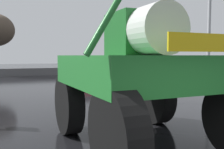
# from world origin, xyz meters

# --- Properties ---
(ground_plane) EXTENTS (120.00, 120.00, 0.00)m
(ground_plane) POSITION_xyz_m (0.00, 18.00, 0.00)
(ground_plane) COLOR black
(oversize_sprayer) EXTENTS (4.49, 5.48, 4.30)m
(oversize_sprayer) POSITION_xyz_m (0.48, 4.10, 1.88)
(oversize_sprayer) COLOR black
(oversize_sprayer) RESTS_ON ground
(sedan_ahead) EXTENTS (2.31, 4.29, 1.52)m
(sedan_ahead) POSITION_xyz_m (3.65, 19.64, 0.71)
(sedan_ahead) COLOR maroon
(sedan_ahead) RESTS_ON ground
(traffic_signal_near_right) EXTENTS (0.24, 0.54, 4.14)m
(traffic_signal_near_right) POSITION_xyz_m (4.80, 8.98, 3.02)
(traffic_signal_near_right) COLOR #A8AAAF
(traffic_signal_near_right) RESTS_ON ground
(streetlight_near_right) EXTENTS (2.12, 0.24, 8.69)m
(streetlight_near_right) POSITION_xyz_m (7.67, 8.72, 4.83)
(streetlight_near_right) COLOR #A8AAAF
(streetlight_near_right) RESTS_ON ground
(bare_tree_right) EXTENTS (3.00, 3.00, 5.69)m
(bare_tree_right) POSITION_xyz_m (11.29, 21.44, 4.36)
(bare_tree_right) COLOR #473828
(bare_tree_right) RESTS_ON ground
(roadside_barrier) EXTENTS (28.57, 0.24, 0.90)m
(roadside_barrier) POSITION_xyz_m (0.00, 30.48, 0.45)
(roadside_barrier) COLOR #59595B
(roadside_barrier) RESTS_ON ground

